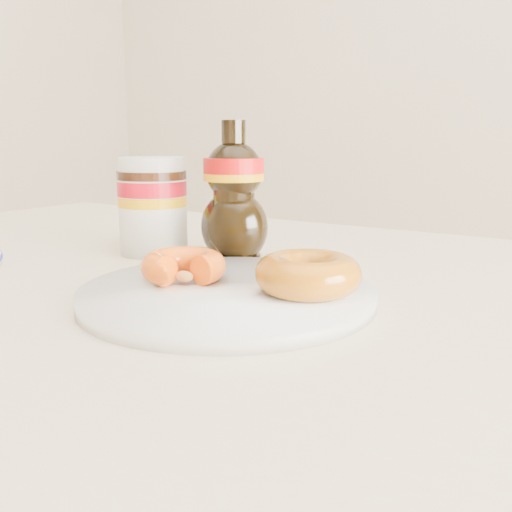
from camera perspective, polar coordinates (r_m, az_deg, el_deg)
The scene contains 7 objects.
dining_table at distance 0.66m, azimuth -5.92°, elevation -9.33°, with size 1.40×0.90×0.75m.
plate at distance 0.54m, azimuth -2.87°, elevation -3.78°, with size 0.28×0.28×0.01m.
donut_bitten at distance 0.56m, azimuth -7.24°, elevation -1.00°, with size 0.08×0.08×0.03m, color #F24C0D.
donut_whole at distance 0.52m, azimuth 5.22°, elevation -1.79°, with size 0.10×0.10×0.03m, color #8E5809.
nutella_jar at distance 0.77m, azimuth -10.29°, elevation 5.33°, with size 0.09×0.09×0.13m.
syrup_bottle at distance 0.71m, azimuth -2.22°, elevation 6.46°, with size 0.09×0.08×0.17m, color black, non-canonical shape.
dark_jar at distance 0.86m, azimuth -11.08°, elevation 4.23°, with size 0.06×0.06×0.09m.
Camera 1 is at (0.38, -0.38, 0.90)m, focal length 40.00 mm.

